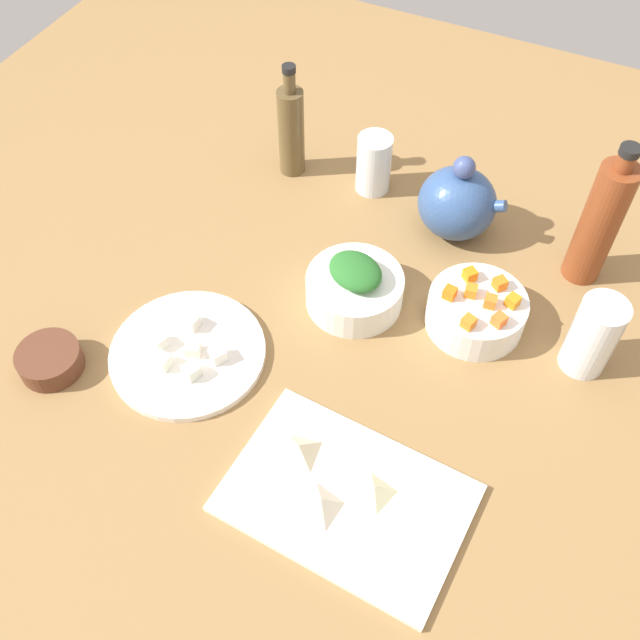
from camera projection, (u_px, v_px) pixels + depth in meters
The scene contains 29 objects.
tabletop at pixel (320, 345), 114.63cm from camera, with size 190.00×190.00×3.00cm, color olive.
cutting_board at pixel (346, 498), 96.86cm from camera, with size 31.35×21.10×1.00cm, color white.
plate_tofu at pixel (188, 353), 111.17cm from camera, with size 23.73×23.73×1.20cm, color white.
bowl_greens at pixel (354, 290), 116.02cm from camera, with size 15.50×15.50×5.54cm, color white.
bowl_carrots at pixel (476, 312), 113.21cm from camera, with size 15.27×15.27×5.73cm, color white.
bowl_small_side at pixel (50, 360), 108.88cm from camera, with size 9.53×9.53×3.65cm, color brown.
teapot at pixel (457, 203), 122.94cm from camera, with size 14.98×12.53×15.92cm.
bottle_0 at pixel (600, 222), 112.92cm from camera, with size 6.08×6.08×26.08cm.
bottle_1 at pixel (291, 129), 130.77cm from camera, with size 4.75×4.75×21.94cm.
drinking_glass_0 at pixel (374, 164), 130.51cm from camera, with size 6.28×6.28×11.05cm, color white.
drinking_glass_1 at pixel (593, 336), 105.60cm from camera, with size 6.86×6.86×13.34cm, color white.
carrot_cube_0 at pixel (450, 293), 110.62cm from camera, with size 1.80×1.80×1.80cm, color orange.
carrot_cube_1 at pixel (500, 283), 111.78cm from camera, with size 1.80×1.80×1.80cm, color orange.
carrot_cube_2 at pixel (499, 320), 107.43cm from camera, with size 1.80×1.80×1.80cm, color orange.
carrot_cube_3 at pixel (470, 275), 112.87cm from camera, with size 1.80×1.80×1.80cm, color orange.
carrot_cube_4 at pixel (490, 301), 109.58cm from camera, with size 1.80×1.80×1.80cm, color orange.
carrot_cube_5 at pixel (469, 322), 107.18cm from camera, with size 1.80×1.80×1.80cm, color orange.
carrot_cube_6 at pixel (471, 291), 110.86cm from camera, with size 1.80×1.80×1.80cm, color orange.
carrot_cube_7 at pixel (513, 301), 109.66cm from camera, with size 1.80×1.80×1.80cm, color orange.
chopped_greens_mound at pixel (356, 271), 112.48cm from camera, with size 9.05×7.26×3.41cm, color #286A29.
tofu_cube_0 at pixel (193, 349), 109.51cm from camera, with size 2.20×2.20×2.20cm, color white.
tofu_cube_1 at pixel (162, 361), 108.15cm from camera, with size 2.20×2.20×2.20cm, color white.
tofu_cube_2 at pixel (192, 322), 112.68cm from camera, with size 2.20×2.20×2.20cm, color white.
tofu_cube_3 at pixel (192, 371), 107.09cm from camera, with size 2.20×2.20×2.20cm, color silver.
tofu_cube_4 at pixel (159, 341), 110.39cm from camera, with size 2.20×2.20×2.20cm, color silver.
tofu_cube_5 at pixel (218, 355), 108.89cm from camera, with size 2.20×2.20×2.20cm, color white.
dumpling_0 at pixel (299, 449), 99.38cm from camera, with size 5.25×4.80×2.39cm, color beige.
dumpling_1 at pixel (374, 490), 95.92cm from camera, with size 4.73×4.37×2.09cm, color beige.
dumpling_2 at pixel (321, 503), 94.64cm from camera, with size 5.03×4.62×2.40cm, color beige.
Camera 1 is at (28.83, -60.64, 94.49)cm, focal length 41.09 mm.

